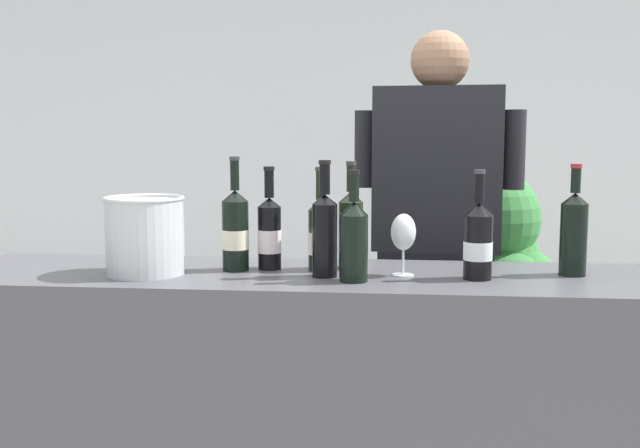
{
  "coord_description": "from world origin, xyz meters",
  "views": [
    {
      "loc": [
        0.27,
        -2.21,
        1.33
      ],
      "look_at": [
        0.04,
        0.0,
        1.06
      ],
      "focal_mm": 42.08,
      "sensor_mm": 36.0,
      "label": 1
    }
  ],
  "objects_px": {
    "wine_bottle_0": "(574,232)",
    "wine_bottle_3": "(354,239)",
    "wine_bottle_6": "(235,230)",
    "person_server": "(436,270)",
    "wine_glass": "(403,234)",
    "wine_bottle_2": "(325,232)",
    "ice_bucket": "(145,235)",
    "wine_bottle_7": "(478,241)",
    "wine_bottle_1": "(351,230)",
    "potted_shrub": "(501,280)",
    "wine_bottle_5": "(321,234)",
    "wine_bottle_4": "(269,233)"
  },
  "relations": [
    {
      "from": "wine_bottle_0",
      "to": "wine_bottle_3",
      "type": "relative_size",
      "value": 1.04
    },
    {
      "from": "wine_bottle_6",
      "to": "person_server",
      "type": "xyz_separation_m",
      "value": [
        0.64,
        0.53,
        -0.21
      ]
    },
    {
      "from": "wine_bottle_0",
      "to": "wine_bottle_3",
      "type": "distance_m",
      "value": 0.66
    },
    {
      "from": "wine_bottle_6",
      "to": "wine_glass",
      "type": "xyz_separation_m",
      "value": [
        0.51,
        -0.04,
        -0.0
      ]
    },
    {
      "from": "wine_bottle_2",
      "to": "ice_bucket",
      "type": "height_order",
      "value": "wine_bottle_2"
    },
    {
      "from": "wine_bottle_7",
      "to": "wine_glass",
      "type": "relative_size",
      "value": 1.71
    },
    {
      "from": "wine_bottle_2",
      "to": "wine_bottle_7",
      "type": "relative_size",
      "value": 1.08
    },
    {
      "from": "wine_glass",
      "to": "ice_bucket",
      "type": "xyz_separation_m",
      "value": [
        -0.77,
        -0.05,
        -0.01
      ]
    },
    {
      "from": "wine_glass",
      "to": "person_server",
      "type": "distance_m",
      "value": 0.62
    },
    {
      "from": "wine_bottle_6",
      "to": "person_server",
      "type": "distance_m",
      "value": 0.86
    },
    {
      "from": "wine_bottle_1",
      "to": "potted_shrub",
      "type": "xyz_separation_m",
      "value": [
        0.58,
        0.83,
        -0.31
      ]
    },
    {
      "from": "wine_bottle_6",
      "to": "wine_bottle_7",
      "type": "bearing_deg",
      "value": -5.34
    },
    {
      "from": "wine_bottle_3",
      "to": "person_server",
      "type": "height_order",
      "value": "person_server"
    },
    {
      "from": "wine_glass",
      "to": "person_server",
      "type": "bearing_deg",
      "value": 77.26
    },
    {
      "from": "wine_bottle_6",
      "to": "wine_bottle_7",
      "type": "height_order",
      "value": "wine_bottle_6"
    },
    {
      "from": "wine_glass",
      "to": "ice_bucket",
      "type": "distance_m",
      "value": 0.77
    },
    {
      "from": "wine_bottle_6",
      "to": "potted_shrub",
      "type": "relative_size",
      "value": 0.3
    },
    {
      "from": "wine_bottle_5",
      "to": "wine_bottle_6",
      "type": "distance_m",
      "value": 0.26
    },
    {
      "from": "wine_bottle_2",
      "to": "wine_bottle_4",
      "type": "xyz_separation_m",
      "value": [
        -0.18,
        0.11,
        -0.02
      ]
    },
    {
      "from": "wine_bottle_1",
      "to": "wine_bottle_7",
      "type": "bearing_deg",
      "value": -19.82
    },
    {
      "from": "wine_bottle_6",
      "to": "ice_bucket",
      "type": "bearing_deg",
      "value": -161.07
    },
    {
      "from": "wine_bottle_1",
      "to": "wine_bottle_4",
      "type": "relative_size",
      "value": 1.05
    },
    {
      "from": "wine_bottle_3",
      "to": "wine_bottle_7",
      "type": "height_order",
      "value": "same"
    },
    {
      "from": "wine_glass",
      "to": "wine_bottle_5",
      "type": "bearing_deg",
      "value": 165.86
    },
    {
      "from": "wine_bottle_2",
      "to": "person_server",
      "type": "bearing_deg",
      "value": 59.47
    },
    {
      "from": "wine_bottle_4",
      "to": "wine_bottle_5",
      "type": "xyz_separation_m",
      "value": [
        0.16,
        -0.01,
        -0.0
      ]
    },
    {
      "from": "wine_bottle_4",
      "to": "person_server",
      "type": "relative_size",
      "value": 0.19
    },
    {
      "from": "wine_bottle_5",
      "to": "wine_bottle_7",
      "type": "distance_m",
      "value": 0.47
    },
    {
      "from": "wine_bottle_2",
      "to": "wine_bottle_5",
      "type": "bearing_deg",
      "value": 101.92
    },
    {
      "from": "person_server",
      "to": "wine_bottle_6",
      "type": "bearing_deg",
      "value": -140.41
    },
    {
      "from": "wine_glass",
      "to": "potted_shrub",
      "type": "height_order",
      "value": "potted_shrub"
    },
    {
      "from": "wine_bottle_4",
      "to": "person_server",
      "type": "height_order",
      "value": "person_server"
    },
    {
      "from": "wine_bottle_6",
      "to": "ice_bucket",
      "type": "distance_m",
      "value": 0.27
    },
    {
      "from": "potted_shrub",
      "to": "wine_glass",
      "type": "bearing_deg",
      "value": -114.03
    },
    {
      "from": "ice_bucket",
      "to": "person_server",
      "type": "xyz_separation_m",
      "value": [
        0.9,
        0.62,
        -0.2
      ]
    },
    {
      "from": "wine_bottle_0",
      "to": "wine_bottle_1",
      "type": "relative_size",
      "value": 0.99
    },
    {
      "from": "wine_bottle_2",
      "to": "potted_shrub",
      "type": "distance_m",
      "value": 1.21
    },
    {
      "from": "wine_bottle_3",
      "to": "wine_glass",
      "type": "distance_m",
      "value": 0.17
    },
    {
      "from": "wine_bottle_0",
      "to": "wine_bottle_2",
      "type": "height_order",
      "value": "wine_bottle_2"
    },
    {
      "from": "wine_bottle_5",
      "to": "wine_glass",
      "type": "bearing_deg",
      "value": -14.14
    },
    {
      "from": "person_server",
      "to": "potted_shrub",
      "type": "bearing_deg",
      "value": 51.96
    },
    {
      "from": "wine_bottle_2",
      "to": "wine_glass",
      "type": "xyz_separation_m",
      "value": [
        0.23,
        0.04,
        -0.01
      ]
    },
    {
      "from": "wine_bottle_0",
      "to": "wine_glass",
      "type": "distance_m",
      "value": 0.5
    },
    {
      "from": "wine_bottle_2",
      "to": "wine_bottle_6",
      "type": "relative_size",
      "value": 0.98
    },
    {
      "from": "wine_glass",
      "to": "person_server",
      "type": "height_order",
      "value": "person_server"
    },
    {
      "from": "wine_bottle_0",
      "to": "wine_glass",
      "type": "height_order",
      "value": "wine_bottle_0"
    },
    {
      "from": "wine_bottle_1",
      "to": "wine_glass",
      "type": "relative_size",
      "value": 1.81
    },
    {
      "from": "wine_bottle_2",
      "to": "wine_bottle_3",
      "type": "relative_size",
      "value": 1.08
    },
    {
      "from": "wine_bottle_3",
      "to": "ice_bucket",
      "type": "relative_size",
      "value": 1.33
    },
    {
      "from": "wine_bottle_4",
      "to": "wine_bottle_3",
      "type": "bearing_deg",
      "value": -32.05
    }
  ]
}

